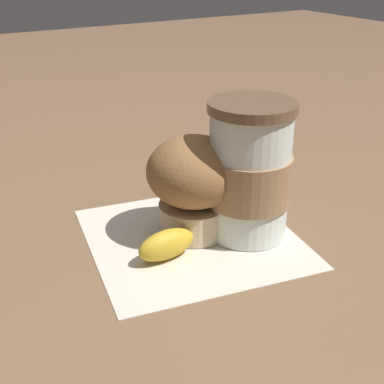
% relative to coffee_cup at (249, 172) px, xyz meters
% --- Properties ---
extents(ground_plane, '(3.00, 3.00, 0.00)m').
position_rel_coffee_cup_xyz_m(ground_plane, '(0.06, -0.02, -0.07)').
color(ground_plane, brown).
extents(paper_napkin, '(0.24, 0.24, 0.00)m').
position_rel_coffee_cup_xyz_m(paper_napkin, '(0.06, -0.02, -0.07)').
color(paper_napkin, beige).
rests_on(paper_napkin, ground_plane).
extents(coffee_cup, '(0.09, 0.09, 0.14)m').
position_rel_coffee_cup_xyz_m(coffee_cup, '(0.00, 0.00, 0.00)').
color(coffee_cup, silver).
rests_on(coffee_cup, paper_napkin).
extents(muffin, '(0.10, 0.10, 0.11)m').
position_rel_coffee_cup_xyz_m(muffin, '(0.05, -0.03, -0.01)').
color(muffin, beige).
rests_on(muffin, paper_napkin).
extents(banana, '(0.16, 0.11, 0.03)m').
position_rel_coffee_cup_xyz_m(banana, '(0.04, -0.03, -0.05)').
color(banana, gold).
rests_on(banana, paper_napkin).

